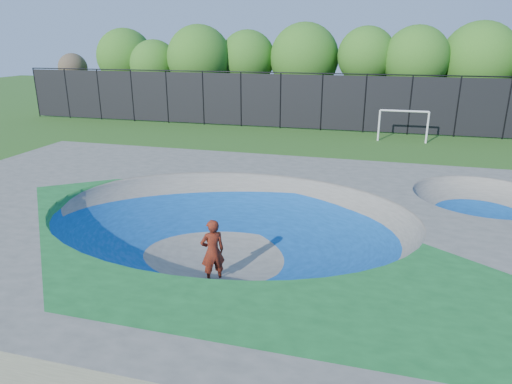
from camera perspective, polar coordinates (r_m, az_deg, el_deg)
ground at (r=13.99m, az=-3.28°, el=-8.07°), size 120.00×120.00×0.00m
skate_deck at (r=13.67m, az=-3.34°, el=-5.26°), size 22.00×14.00×1.50m
skater at (r=12.28m, az=-5.44°, el=-7.40°), size 0.79×0.74×1.81m
skateboard at (r=12.69m, az=-5.32°, el=-10.98°), size 0.71×0.70×0.05m
soccer_goal at (r=30.70m, az=17.97°, el=8.56°), size 3.07×0.12×2.03m
fence at (r=33.35m, az=8.22°, el=11.19°), size 48.09×0.09×4.04m
treeline at (r=38.09m, az=14.16°, el=15.83°), size 52.45×7.40×8.11m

